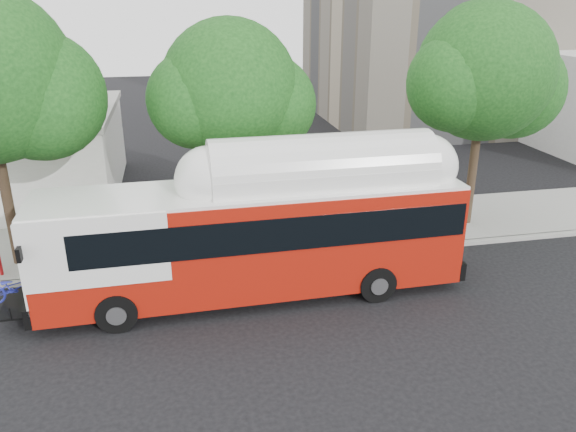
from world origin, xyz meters
name	(u,v)px	position (x,y,z in m)	size (l,w,h in m)	color
ground	(291,317)	(0.00, 0.00, 0.00)	(120.00, 120.00, 0.00)	black
sidewalk	(258,234)	(0.00, 6.50, 0.07)	(60.00, 5.00, 0.15)	gray
curb_strip	(269,260)	(0.00, 3.90, 0.07)	(60.00, 0.30, 0.15)	gray
red_curb_segment	(187,268)	(-3.00, 3.90, 0.08)	(10.00, 0.32, 0.16)	maroon
street_tree_left	(1,82)	(-8.53, 5.56, 6.60)	(6.67, 5.80, 9.74)	#2D2116
street_tree_mid	(241,93)	(-0.59, 6.06, 5.91)	(5.75, 5.00, 8.62)	#2D2116
street_tree_right	(493,77)	(9.44, 5.86, 6.26)	(6.21, 5.40, 9.18)	#2D2116
transit_bus	(257,238)	(-0.74, 1.68, 1.98)	(14.35, 3.26, 4.23)	#9F160B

